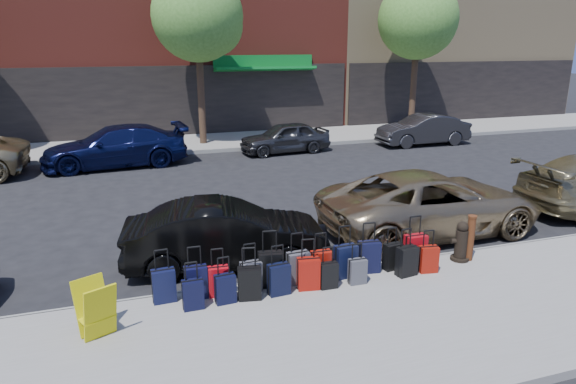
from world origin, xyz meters
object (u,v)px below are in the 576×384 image
object	(u,v)px
bollard	(470,237)
display_rack	(96,310)
tree_right	(420,21)
tree_center	(201,18)
car_near_2	(430,203)
car_far_2	(285,137)
suitcase_front_5	(298,268)
car_near_1	(227,235)
car_far_3	(423,130)
fire_hydrant	(461,242)
car_far_1	(115,146)

from	to	relation	value
bollard	display_rack	size ratio (longest dim) A/B	1.09
tree_right	tree_center	bearing A→B (deg)	180.00
car_near_2	car_far_2	distance (m)	10.02
suitcase_front_5	car_near_2	distance (m)	4.48
car_near_2	car_near_1	bearing A→B (deg)	93.39
tree_center	display_rack	bearing A→B (deg)	-105.55
car_near_1	car_far_3	xyz separation A→B (m)	(11.03, 10.10, -0.00)
bollard	display_rack	xyz separation A→B (m)	(-7.22, -0.62, -0.06)
display_rack	car_far_3	size ratio (longest dim) A/B	0.21
fire_hydrant	car_far_3	xyz separation A→B (m)	(6.46, 11.64, 0.14)
display_rack	car_far_3	world-z (taller)	car_far_3
tree_center	car_far_1	xyz separation A→B (m)	(-3.84, -2.80, -4.66)
car_far_3	car_far_2	bearing A→B (deg)	-92.45
car_near_2	suitcase_front_5	bearing A→B (deg)	113.93
fire_hydrant	bollard	bearing A→B (deg)	-4.32
tree_center	suitcase_front_5	world-z (taller)	tree_center
tree_center	tree_right	xyz separation A→B (m)	(10.50, 0.00, 0.00)
car_near_1	car_near_2	xyz separation A→B (m)	(5.09, 0.40, 0.07)
display_rack	car_far_2	xyz separation A→B (m)	(7.08, 12.62, 0.05)
car_far_3	tree_center	bearing A→B (deg)	-105.93
fire_hydrant	car_near_1	world-z (taller)	car_near_1
tree_right	car_far_2	bearing A→B (deg)	-162.44
tree_right	display_rack	xyz separation A→B (m)	(-14.68, -15.03, -4.82)
car_far_2	car_far_3	bearing A→B (deg)	82.66
fire_hydrant	car_near_1	bearing A→B (deg)	174.71
fire_hydrant	display_rack	bearing A→B (deg)	-161.22
tree_right	car_near_2	bearing A→B (deg)	-119.83
tree_right	car_near_1	bearing A→B (deg)	-133.61
tree_center	suitcase_front_5	bearing A→B (deg)	-92.67
tree_center	car_far_1	world-z (taller)	tree_center
car_far_2	suitcase_front_5	bearing A→B (deg)	-21.26
fire_hydrant	car_near_1	xyz separation A→B (m)	(-4.57, 1.54, 0.14)
fire_hydrant	display_rack	distance (m)	7.08
tree_right	car_near_2	world-z (taller)	tree_right
bollard	car_far_1	distance (m)	13.50
fire_hydrant	car_near_2	size ratio (longest dim) A/B	0.16
tree_right	display_rack	world-z (taller)	tree_right
car_far_1	car_far_3	bearing A→B (deg)	85.87
car_near_2	car_far_1	bearing A→B (deg)	35.82
fire_hydrant	car_far_2	size ratio (longest dim) A/B	0.22
tree_right	fire_hydrant	size ratio (longest dim) A/B	8.62
tree_right	bollard	distance (m)	16.91
display_rack	car_far_3	xyz separation A→B (m)	(13.51, 12.31, 0.09)
tree_right	car_far_3	bearing A→B (deg)	-113.39
suitcase_front_5	car_near_1	bearing A→B (deg)	121.28
car_near_2	car_far_2	xyz separation A→B (m)	(-0.49, 10.01, -0.11)
tree_right	car_far_3	world-z (taller)	tree_right
car_far_1	car_far_3	world-z (taller)	car_far_1
tree_right	suitcase_front_5	world-z (taller)	tree_right
car_near_2	display_rack	bearing A→B (deg)	107.97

